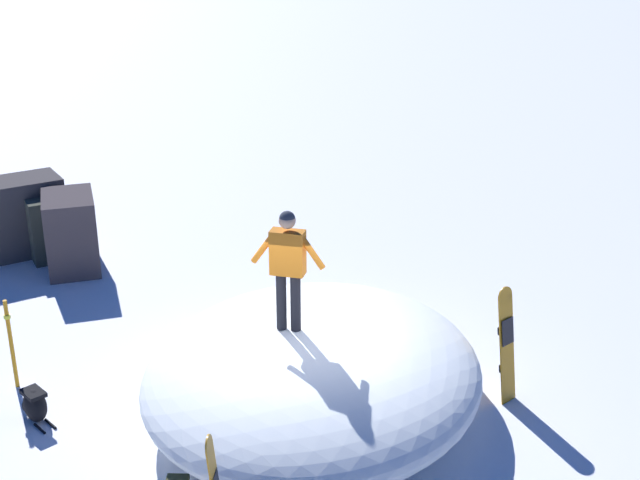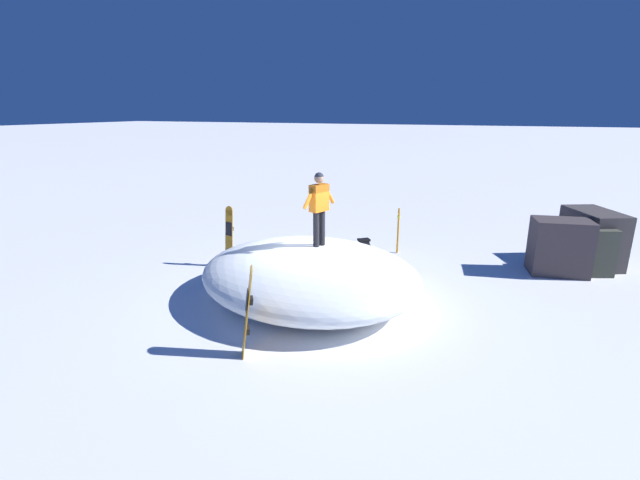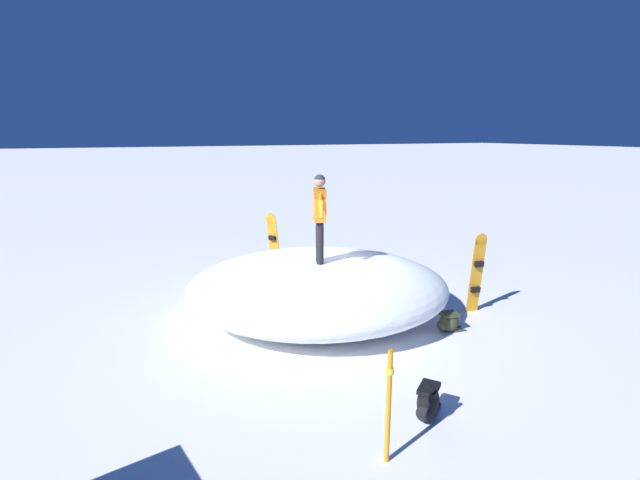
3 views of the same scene
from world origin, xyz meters
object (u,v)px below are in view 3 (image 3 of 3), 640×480
Objects in this scene: backpack_near at (448,322)px; backpack_far at (428,402)px; snowboard_secondary_upright at (477,272)px; snowboarder_standing at (320,210)px; snowboard_primary_upright at (274,244)px; trail_marker_pole at (389,404)px.

backpack_near is 2.89m from backpack_far.
backpack_far is at bearing 38.80° from snowboard_secondary_upright.
snowboarder_standing is 0.99× the size of snowboard_primary_upright.
snowboarder_standing is 3.55m from snowboard_secondary_upright.
backpack_far is (2.05, 2.04, 0.05)m from backpack_near.
backpack_far is at bearing 44.85° from backpack_near.
trail_marker_pole is at bearing 36.28° from snowboard_secondary_upright.
snowboard_secondary_upright is 4.11m from backpack_far.
backpack_near is 3.93m from trail_marker_pole.
snowboarder_standing is 0.99× the size of snowboard_secondary_upright.
snowboard_primary_upright is 2.78× the size of backpack_far.
backpack_near is at bearing 24.41° from snowboard_secondary_upright.
backpack_near is at bearing -135.15° from backpack_far.
snowboard_primary_upright is 5.04m from snowboard_secondary_upright.
backpack_near is at bearing 143.99° from snowboarder_standing.
trail_marker_pole reaches higher than backpack_near.
snowboard_primary_upright is at bearing -98.49° from trail_marker_pole.
snowboard_primary_upright is at bearing -91.01° from backpack_far.
snowboard_primary_upright is 1.00× the size of snowboard_secondary_upright.
snowboarder_standing is at bearing -90.47° from backpack_far.
snowboard_primary_upright is 1.23× the size of trail_marker_pole.
snowboard_primary_upright is 7.10m from trail_marker_pole.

